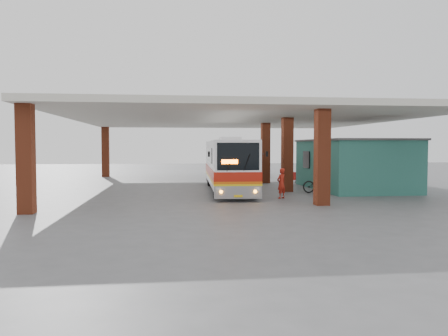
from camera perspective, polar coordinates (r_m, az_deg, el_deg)
name	(u,v)px	position (r m, az deg, el deg)	size (l,w,h in m)	color
ground	(245,198)	(22.54, 2.82, -3.96)	(90.00, 90.00, 0.00)	#515154
brick_columns	(255,154)	(27.56, 4.01, 1.82)	(20.10, 21.60, 4.35)	#9A3E21
canopy_roof	(237,118)	(28.94, 1.64, 6.48)	(21.00, 23.00, 0.30)	silver
shop_building	(353,164)	(28.41, 16.50, 0.51)	(5.20, 8.20, 3.11)	#2C6F61
coach_bus	(228,164)	(25.99, 0.57, 0.46)	(2.77, 11.04, 3.19)	white
motorcycle	(320,183)	(25.63, 12.46, -1.98)	(0.72, 2.05, 1.08)	black
pedestrian	(281,183)	(22.54, 7.50, -1.99)	(0.57, 0.37, 1.55)	red
red_chair	(293,178)	(32.36, 9.04, -1.27)	(0.53, 0.53, 0.78)	red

